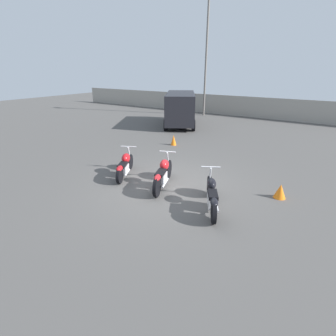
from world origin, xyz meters
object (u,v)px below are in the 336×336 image
object	(u,v)px
traffic_cone_far	(174,140)
motorcycle_slot_1	(163,174)
motorcycle_slot_0	(125,165)
parked_van	(180,108)
light_pole_left	(207,49)
traffic_cone_near	(280,191)
motorcycle_slot_2	(212,195)

from	to	relation	value
traffic_cone_far	motorcycle_slot_1	bearing A→B (deg)	-61.53
motorcycle_slot_0	motorcycle_slot_1	size ratio (longest dim) A/B	0.88
parked_van	light_pole_left	bearing A→B (deg)	66.11
light_pole_left	traffic_cone_near	xyz separation A→B (m)	(8.56, -12.15, -4.79)
motorcycle_slot_2	traffic_cone_far	bearing A→B (deg)	102.42
light_pole_left	motorcycle_slot_0	bearing A→B (deg)	-75.32
motorcycle_slot_2	traffic_cone_near	size ratio (longest dim) A/B	4.38
parked_van	motorcycle_slot_2	bearing A→B (deg)	-84.48
motorcycle_slot_0	motorcycle_slot_2	bearing A→B (deg)	-34.00
traffic_cone_far	motorcycle_slot_2	bearing A→B (deg)	-48.32
motorcycle_slot_2	traffic_cone_near	bearing A→B (deg)	20.97
motorcycle_slot_0	traffic_cone_near	xyz separation A→B (m)	(5.04, 1.28, -0.19)
light_pole_left	traffic_cone_near	size ratio (longest dim) A/B	19.66
parked_van	traffic_cone_far	world-z (taller)	parked_van
parked_van	traffic_cone_near	bearing A→B (deg)	-73.14
traffic_cone_near	traffic_cone_far	xyz separation A→B (m)	(-5.77, 3.13, 0.04)
light_pole_left	motorcycle_slot_1	bearing A→B (deg)	-68.89
traffic_cone_near	traffic_cone_far	size ratio (longest dim) A/B	0.85
light_pole_left	motorcycle_slot_1	world-z (taller)	light_pole_left
parked_van	traffic_cone_far	size ratio (longest dim) A/B	9.60
motorcycle_slot_1	parked_van	distance (m)	10.09
motorcycle_slot_1	traffic_cone_far	xyz separation A→B (m)	(-2.40, 4.43, -0.19)
motorcycle_slot_0	motorcycle_slot_1	distance (m)	1.68
motorcycle_slot_1	motorcycle_slot_0	bearing A→B (deg)	159.06
motorcycle_slot_0	motorcycle_slot_2	xyz separation A→B (m)	(3.60, -0.46, 0.00)
motorcycle_slot_1	traffic_cone_near	world-z (taller)	motorcycle_slot_1
parked_van	traffic_cone_near	xyz separation A→B (m)	(8.08, -7.59, -0.96)
motorcycle_slot_2	traffic_cone_far	size ratio (longest dim) A/B	3.70
motorcycle_slot_2	light_pole_left	bearing A→B (deg)	87.89
parked_van	motorcycle_slot_1	bearing A→B (deg)	-92.01
motorcycle_slot_0	motorcycle_slot_1	world-z (taller)	motorcycle_slot_1
light_pole_left	parked_van	size ratio (longest dim) A/B	1.73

